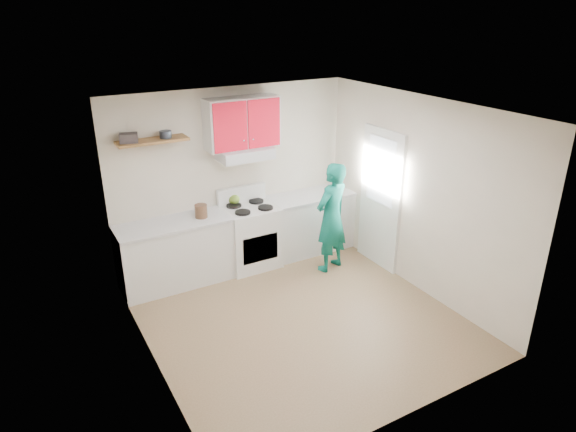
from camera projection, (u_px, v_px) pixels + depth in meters
floor at (299, 318)px, 6.33m from camera, size 3.80×3.80×0.00m
ceiling at (302, 109)px, 5.32m from camera, size 3.60×3.80×0.04m
back_wall at (233, 177)px, 7.35m from camera, size 3.60×0.04×2.60m
front_wall at (415, 299)px, 4.30m from camera, size 3.60×0.04×2.60m
left_wall at (145, 258)px, 5.00m from camera, size 0.04×3.80×2.60m
right_wall at (418, 195)px, 6.65m from camera, size 0.04×3.80×2.60m
door at (380, 199)px, 7.31m from camera, size 0.05×0.85×2.05m
door_glass at (381, 171)px, 7.13m from camera, size 0.01×0.55×0.95m
counter_left at (175, 254)px, 6.96m from camera, size 1.52×0.60×0.90m
counter_right at (309, 223)px, 7.96m from camera, size 1.32×0.60×0.90m
stove at (251, 237)px, 7.46m from camera, size 0.76×0.65×0.92m
range_hood at (245, 154)px, 7.07m from camera, size 0.76×0.44×0.15m
upper_cabinets at (242, 123)px, 6.95m from camera, size 1.02×0.33×0.70m
shelf at (152, 141)px, 6.42m from camera, size 0.90×0.30×0.04m
books at (129, 138)px, 6.26m from camera, size 0.25×0.21×0.11m
tin at (166, 134)px, 6.47m from camera, size 0.20×0.20×0.09m
kettle at (234, 199)px, 7.38m from camera, size 0.20×0.20×0.15m
crock at (201, 212)px, 6.91m from camera, size 0.23×0.23×0.21m
cutting_board at (302, 197)px, 7.73m from camera, size 0.36×0.28×0.02m
silicone_mat at (330, 194)px, 7.85m from camera, size 0.32×0.27×0.01m
person at (331, 217)px, 7.22m from camera, size 0.68×0.55×1.62m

